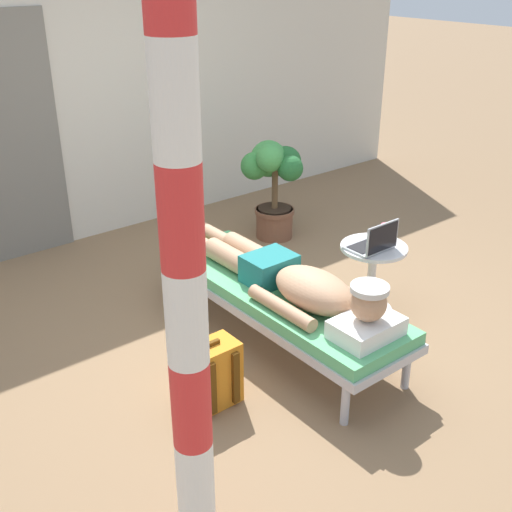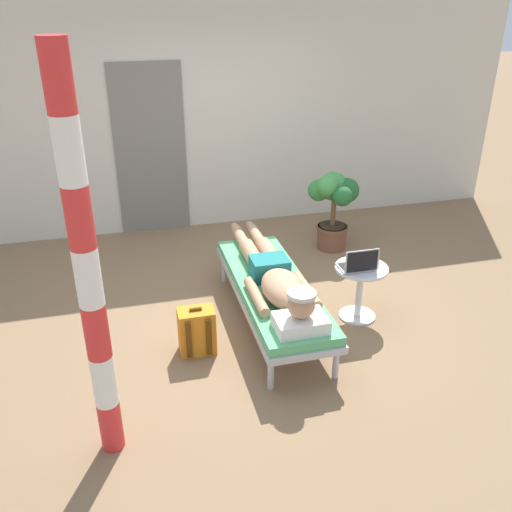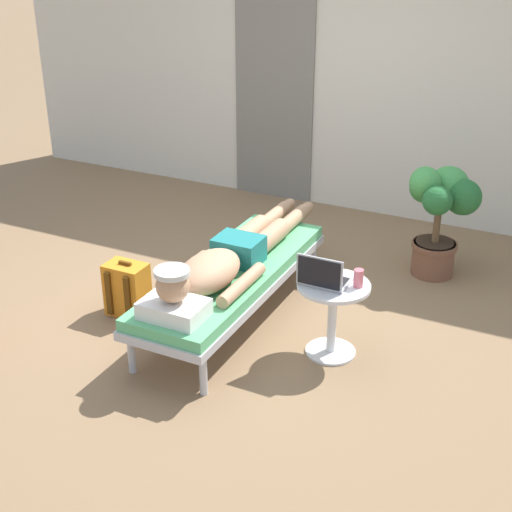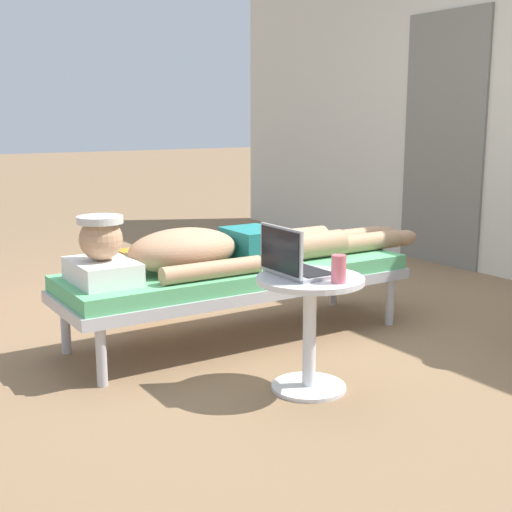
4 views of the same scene
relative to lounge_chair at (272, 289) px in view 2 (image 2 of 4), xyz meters
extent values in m
plane|color=#846647|center=(-0.08, 0.19, -0.35)|extent=(40.00, 40.00, 0.00)
cube|color=beige|center=(0.00, 2.56, 1.00)|extent=(7.60, 0.20, 2.70)
cube|color=slate|center=(-0.82, 2.45, 0.67)|extent=(0.84, 0.03, 2.04)
cylinder|color=#B7B7BC|center=(-0.27, 0.89, -0.21)|extent=(0.05, 0.05, 0.28)
cylinder|color=#B7B7BC|center=(0.27, 0.89, -0.21)|extent=(0.05, 0.05, 0.28)
cylinder|color=#B7B7BC|center=(-0.27, -0.89, -0.21)|extent=(0.05, 0.05, 0.28)
cylinder|color=#B7B7BC|center=(0.27, -0.89, -0.21)|extent=(0.05, 0.05, 0.28)
cube|color=#B7B7BC|center=(0.00, 0.00, -0.04)|extent=(0.63, 1.98, 0.06)
cube|color=#59B272|center=(0.00, 0.00, 0.03)|extent=(0.60, 1.94, 0.08)
cube|color=white|center=(0.00, -0.77, 0.13)|extent=(0.40, 0.28, 0.11)
sphere|color=tan|center=(0.00, -0.77, 0.29)|extent=(0.21, 0.21, 0.21)
cylinder|color=silver|center=(0.00, -0.77, 0.38)|extent=(0.22, 0.22, 0.03)
ellipsoid|color=tan|center=(0.00, -0.33, 0.19)|extent=(0.35, 0.60, 0.23)
cylinder|color=tan|center=(-0.22, -0.28, 0.12)|extent=(0.09, 0.55, 0.09)
cylinder|color=tan|center=(0.22, -0.28, 0.12)|extent=(0.09, 0.55, 0.09)
cube|color=#1E7272|center=(0.00, 0.10, 0.17)|extent=(0.33, 0.26, 0.19)
cylinder|color=tan|center=(-0.09, 0.44, 0.15)|extent=(0.15, 0.42, 0.15)
cylinder|color=tan|center=(-0.09, 0.87, 0.13)|extent=(0.11, 0.44, 0.11)
ellipsoid|color=tan|center=(-0.09, 1.16, 0.12)|extent=(0.09, 0.20, 0.10)
cylinder|color=tan|center=(0.09, 0.44, 0.15)|extent=(0.15, 0.42, 0.15)
cylinder|color=tan|center=(0.09, 0.87, 0.13)|extent=(0.11, 0.44, 0.11)
ellipsoid|color=tan|center=(0.09, 1.16, 0.12)|extent=(0.09, 0.20, 0.10)
cylinder|color=silver|center=(0.80, -0.11, -0.34)|extent=(0.34, 0.34, 0.02)
cylinder|color=silver|center=(0.80, -0.11, -0.09)|extent=(0.06, 0.06, 0.48)
cylinder|color=silver|center=(0.80, -0.11, 0.16)|extent=(0.48, 0.48, 0.02)
cube|color=#A5A8AD|center=(0.74, -0.11, 0.19)|extent=(0.31, 0.22, 0.02)
cube|color=black|center=(0.74, -0.10, 0.20)|extent=(0.27, 0.15, 0.00)
cube|color=#A5A8AD|center=(0.74, -0.22, 0.30)|extent=(0.31, 0.01, 0.21)
cube|color=black|center=(0.74, -0.23, 0.30)|extent=(0.29, 0.00, 0.19)
cylinder|color=#D86672|center=(0.95, -0.07, 0.24)|extent=(0.06, 0.06, 0.12)
cube|color=orange|center=(-0.73, -0.27, -0.15)|extent=(0.30, 0.20, 0.40)
cube|color=orange|center=(-0.73, -0.15, -0.22)|extent=(0.23, 0.04, 0.18)
cube|color=#56330C|center=(-0.81, -0.38, -0.15)|extent=(0.04, 0.02, 0.34)
cube|color=#56330C|center=(-0.65, -0.38, -0.15)|extent=(0.04, 0.02, 0.34)
cube|color=#56330C|center=(-0.73, -0.27, 0.07)|extent=(0.10, 0.02, 0.02)
cylinder|color=brown|center=(1.13, 1.37, -0.21)|extent=(0.34, 0.34, 0.28)
cylinder|color=brown|center=(1.13, 1.37, -0.09)|extent=(0.37, 0.37, 0.04)
cylinder|color=#332319|center=(1.13, 1.37, -0.06)|extent=(0.31, 0.31, 0.01)
cylinder|color=brown|center=(1.13, 1.37, 0.12)|extent=(0.06, 0.06, 0.37)
sphere|color=#23602D|center=(1.30, 1.42, 0.34)|extent=(0.29, 0.29, 0.29)
sphere|color=#429347|center=(1.16, 1.50, 0.37)|extent=(0.33, 0.33, 0.33)
sphere|color=#38843D|center=(0.98, 1.48, 0.35)|extent=(0.25, 0.25, 0.25)
sphere|color=#429347|center=(1.01, 1.31, 0.45)|extent=(0.25, 0.25, 0.25)
sphere|color=#23602D|center=(1.14, 1.19, 0.36)|extent=(0.23, 0.23, 0.23)
cylinder|color=red|center=(-1.45, -1.19, -0.16)|extent=(0.15, 0.15, 0.37)
cylinder|color=white|center=(-1.45, -1.19, 0.21)|extent=(0.15, 0.15, 0.37)
cylinder|color=red|center=(-1.45, -1.19, 0.57)|extent=(0.15, 0.15, 0.37)
cylinder|color=white|center=(-1.45, -1.19, 0.94)|extent=(0.15, 0.15, 0.37)
cylinder|color=red|center=(-1.45, -1.19, 1.31)|extent=(0.15, 0.15, 0.37)
cylinder|color=white|center=(-1.45, -1.19, 1.68)|extent=(0.15, 0.15, 0.37)
cylinder|color=red|center=(-1.45, -1.19, 2.05)|extent=(0.15, 0.15, 0.37)
camera|label=1|loc=(-2.44, -2.80, 2.07)|focal=44.63mm
camera|label=2|loc=(-1.21, -4.09, 2.43)|focal=38.38mm
camera|label=3|loc=(2.16, -4.00, 2.33)|focal=50.20mm
camera|label=4|loc=(3.18, -1.90, 0.88)|focal=48.55mm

